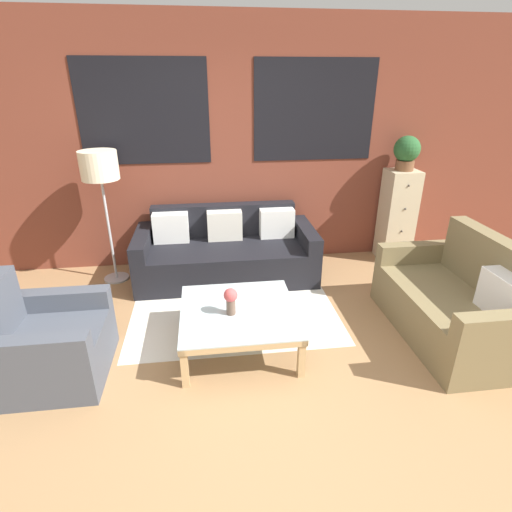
# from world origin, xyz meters

# --- Properties ---
(ground_plane) EXTENTS (16.00, 16.00, 0.00)m
(ground_plane) POSITION_xyz_m (0.00, 0.00, 0.00)
(ground_plane) COLOR #9E754C
(wall_back_brick) EXTENTS (8.40, 0.09, 2.80)m
(wall_back_brick) POSITION_xyz_m (0.00, 2.44, 1.41)
(wall_back_brick) COLOR brown
(wall_back_brick) RESTS_ON ground_plane
(rug) EXTENTS (2.02, 1.52, 0.00)m
(rug) POSITION_xyz_m (-0.11, 1.18, 0.00)
(rug) COLOR silver
(rug) RESTS_ON ground_plane
(couch_dark) EXTENTS (2.01, 0.88, 0.78)m
(couch_dark) POSITION_xyz_m (-0.13, 1.95, 0.29)
(couch_dark) COLOR black
(couch_dark) RESTS_ON ground_plane
(settee_vintage) EXTENTS (0.80, 1.46, 0.92)m
(settee_vintage) POSITION_xyz_m (1.81, 0.50, 0.31)
(settee_vintage) COLOR olive
(settee_vintage) RESTS_ON ground_plane
(armchair_corner) EXTENTS (0.80, 0.80, 0.84)m
(armchair_corner) POSITION_xyz_m (-1.61, 0.40, 0.28)
(armchair_corner) COLOR #474C56
(armchair_corner) RESTS_ON ground_plane
(coffee_table) EXTENTS (0.96, 0.96, 0.36)m
(coffee_table) POSITION_xyz_m (-0.11, 0.57, 0.31)
(coffee_table) COLOR silver
(coffee_table) RESTS_ON ground_plane
(floor_lamp) EXTENTS (0.39, 0.39, 1.47)m
(floor_lamp) POSITION_xyz_m (-1.41, 2.02, 1.26)
(floor_lamp) COLOR #B2B2B7
(floor_lamp) RESTS_ON ground_plane
(drawer_cabinet) EXTENTS (0.37, 0.36, 1.14)m
(drawer_cabinet) POSITION_xyz_m (2.03, 2.19, 0.57)
(drawer_cabinet) COLOR #C6B793
(drawer_cabinet) RESTS_ON ground_plane
(potted_plant) EXTENTS (0.30, 0.30, 0.40)m
(potted_plant) POSITION_xyz_m (2.03, 2.19, 1.35)
(potted_plant) COLOR brown
(potted_plant) RESTS_ON drawer_cabinet
(flower_vase) EXTENTS (0.11, 0.11, 0.23)m
(flower_vase) POSITION_xyz_m (-0.18, 0.52, 0.50)
(flower_vase) COLOR brown
(flower_vase) RESTS_ON coffee_table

